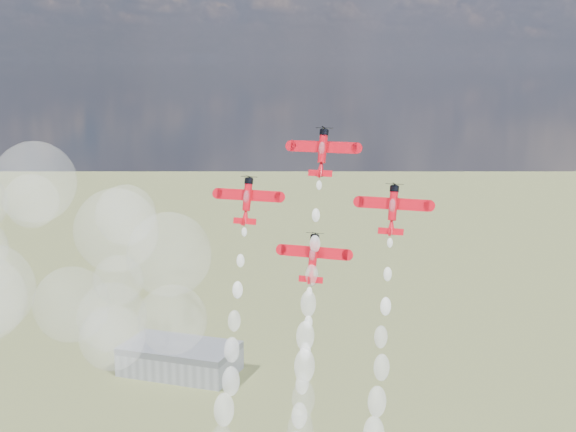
# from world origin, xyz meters

# --- Properties ---
(hangar) EXTENTS (50.00, 28.00, 13.00)m
(hangar) POSITION_xyz_m (-120.00, 180.00, 6.50)
(hangar) COLOR gray
(hangar) RESTS_ON ground
(plane_lead) EXTENTS (13.14, 5.22, 9.17)m
(plane_lead) POSITION_xyz_m (-7.00, 21.46, 120.69)
(plane_lead) COLOR red
(plane_lead) RESTS_ON ground
(plane_left) EXTENTS (13.14, 5.22, 9.17)m
(plane_left) POSITION_xyz_m (-21.44, 18.66, 110.98)
(plane_left) COLOR red
(plane_left) RESTS_ON ground
(plane_right) EXTENTS (13.14, 5.22, 9.17)m
(plane_right) POSITION_xyz_m (7.44, 18.66, 110.98)
(plane_right) COLOR red
(plane_right) RESTS_ON ground
(plane_slot) EXTENTS (13.14, 5.22, 9.17)m
(plane_slot) POSITION_xyz_m (-7.00, 15.85, 101.27)
(plane_slot) COLOR red
(plane_slot) RESTS_ON ground
(smoke_trail_lead) EXTENTS (5.89, 17.69, 52.18)m
(smoke_trail_lead) POSITION_xyz_m (-6.94, 8.25, 75.29)
(smoke_trail_lead) COLOR white
(smoke_trail_lead) RESTS_ON plane_lead
(drifted_smoke_cloud) EXTENTS (60.95, 38.64, 50.31)m
(drifted_smoke_cloud) POSITION_xyz_m (-67.59, 23.71, 91.95)
(drifted_smoke_cloud) COLOR white
(drifted_smoke_cloud) RESTS_ON ground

